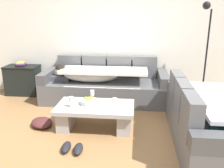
{
  "coord_description": "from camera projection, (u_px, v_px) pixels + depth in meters",
  "views": [
    {
      "loc": [
        0.44,
        -3.01,
        1.76
      ],
      "look_at": [
        0.02,
        1.0,
        0.55
      ],
      "focal_mm": 38.26,
      "sensor_mm": 36.0,
      "label": 1
    }
  ],
  "objects": [
    {
      "name": "ground_plane",
      "position": [
        103.0,
        141.0,
        3.42
      ],
      "size": [
        14.0,
        14.0,
        0.0
      ],
      "primitive_type": "plane",
      "color": "olive"
    },
    {
      "name": "back_wall",
      "position": [
        117.0,
        33.0,
        5.08
      ],
      "size": [
        9.0,
        0.1,
        2.7
      ],
      "primitive_type": "cube",
      "color": "silver",
      "rests_on": "ground_plane"
    },
    {
      "name": "couch_along_wall",
      "position": [
        103.0,
        85.0,
        4.9
      ],
      "size": [
        2.51,
        0.92,
        0.88
      ],
      "color": "#57585B",
      "rests_on": "ground_plane"
    },
    {
      "name": "couch_near_window",
      "position": [
        208.0,
        122.0,
        3.23
      ],
      "size": [
        0.92,
        1.98,
        0.88
      ],
      "rotation": [
        0.0,
        0.0,
        1.57
      ],
      "color": "#57585B",
      "rests_on": "ground_plane"
    },
    {
      "name": "coffee_table",
      "position": [
        95.0,
        114.0,
        3.74
      ],
      "size": [
        1.2,
        0.68,
        0.38
      ],
      "color": "#A39E9C",
      "rests_on": "ground_plane"
    },
    {
      "name": "fruit_bowl",
      "position": [
        89.0,
        101.0,
        3.75
      ],
      "size": [
        0.28,
        0.28,
        0.1
      ],
      "color": "silver",
      "rests_on": "coffee_table"
    },
    {
      "name": "wine_glass_near_left",
      "position": [
        71.0,
        100.0,
        3.59
      ],
      "size": [
        0.07,
        0.07,
        0.17
      ],
      "color": "silver",
      "rests_on": "coffee_table"
    },
    {
      "name": "wine_glass_near_right",
      "position": [
        115.0,
        101.0,
        3.54
      ],
      "size": [
        0.07,
        0.07,
        0.17
      ],
      "color": "silver",
      "rests_on": "coffee_table"
    },
    {
      "name": "wine_glass_far_back",
      "position": [
        92.0,
        93.0,
        3.89
      ],
      "size": [
        0.07,
        0.07,
        0.17
      ],
      "color": "silver",
      "rests_on": "coffee_table"
    },
    {
      "name": "open_magazine",
      "position": [
        113.0,
        106.0,
        3.64
      ],
      "size": [
        0.33,
        0.28,
        0.01
      ],
      "primitive_type": "cube",
      "rotation": [
        0.0,
        0.0,
        0.28
      ],
      "color": "white",
      "rests_on": "coffee_table"
    },
    {
      "name": "side_cabinet",
      "position": [
        23.0,
        80.0,
        5.29
      ],
      "size": [
        0.72,
        0.44,
        0.64
      ],
      "color": "black",
      "rests_on": "ground_plane"
    },
    {
      "name": "book_stack_on_cabinet",
      "position": [
        21.0,
        64.0,
        5.19
      ],
      "size": [
        0.19,
        0.22,
        0.08
      ],
      "color": "black",
      "rests_on": "side_cabinet"
    },
    {
      "name": "floor_lamp",
      "position": [
        205.0,
        48.0,
        4.49
      ],
      "size": [
        0.33,
        0.31,
        1.95
      ],
      "color": "black",
      "rests_on": "ground_plane"
    },
    {
      "name": "pair_of_shoes",
      "position": [
        72.0,
        148.0,
        3.15
      ],
      "size": [
        0.31,
        0.3,
        0.09
      ],
      "color": "black",
      "rests_on": "ground_plane"
    },
    {
      "name": "crumpled_garment",
      "position": [
        42.0,
        123.0,
        3.84
      ],
      "size": [
        0.5,
        0.51,
        0.12
      ],
      "primitive_type": "ellipsoid",
      "rotation": [
        0.0,
        0.0,
        2.29
      ],
      "color": "#4C2323",
      "rests_on": "ground_plane"
    }
  ]
}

